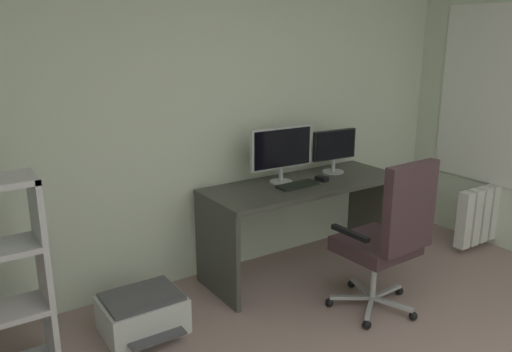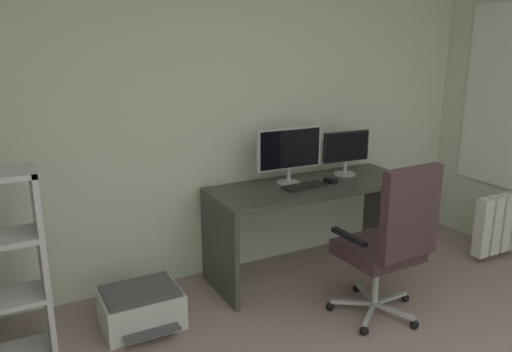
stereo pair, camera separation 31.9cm
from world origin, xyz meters
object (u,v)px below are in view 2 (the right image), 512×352
(printer, at_px, (141,307))
(monitor_secondary, at_px, (346,149))
(desk, at_px, (312,206))
(keyboard, at_px, (304,186))
(monitor_main, at_px, (289,151))
(radiator, at_px, (508,221))
(office_chair, at_px, (390,239))
(computer_mouse, at_px, (331,181))

(printer, bearing_deg, monitor_secondary, 7.41)
(desk, height_order, keyboard, keyboard)
(desk, relative_size, monitor_main, 2.99)
(desk, relative_size, printer, 3.23)
(monitor_secondary, relative_size, radiator, 0.55)
(monitor_main, bearing_deg, monitor_secondary, 0.01)
(radiator, bearing_deg, office_chair, -169.21)
(monitor_main, relative_size, keyboard, 1.61)
(monitor_secondary, relative_size, computer_mouse, 4.11)
(keyboard, xyz_separation_m, computer_mouse, (0.25, 0.01, 0.01))
(keyboard, relative_size, computer_mouse, 3.40)
(radiator, bearing_deg, monitor_main, 160.80)
(computer_mouse, height_order, office_chair, office_chair)
(monitor_main, distance_m, radiator, 2.06)
(desk, height_order, monitor_main, monitor_main)
(desk, distance_m, printer, 1.51)
(monitor_secondary, bearing_deg, keyboard, -163.19)
(monitor_main, xyz_separation_m, printer, (-1.28, -0.24, -0.88))
(monitor_main, distance_m, computer_mouse, 0.41)
(monitor_secondary, distance_m, keyboard, 0.56)
(monitor_main, height_order, monitor_secondary, monitor_main)
(desk, relative_size, computer_mouse, 16.40)
(desk, xyz_separation_m, printer, (-1.44, -0.14, -0.43))
(desk, distance_m, computer_mouse, 0.25)
(printer, distance_m, radiator, 3.14)
(monitor_main, relative_size, monitor_secondary, 1.33)
(monitor_secondary, xyz_separation_m, printer, (-1.82, -0.24, -0.83))
(desk, xyz_separation_m, radiator, (1.67, -0.54, -0.24))
(computer_mouse, height_order, printer, computer_mouse)
(desk, relative_size, monitor_secondary, 3.99)
(printer, bearing_deg, radiator, -7.35)
(office_chair, distance_m, radiator, 1.69)
(computer_mouse, bearing_deg, monitor_main, 147.55)
(office_chair, bearing_deg, keyboard, 100.19)
(monitor_secondary, bearing_deg, desk, -166.12)
(desk, distance_m, radiator, 1.77)
(monitor_secondary, xyz_separation_m, office_chair, (-0.36, -0.95, -0.37))
(desk, height_order, monitor_secondary, monitor_secondary)
(office_chair, bearing_deg, monitor_secondary, 69.49)
(desk, xyz_separation_m, monitor_main, (-0.16, 0.10, 0.45))
(office_chair, bearing_deg, computer_mouse, 82.30)
(desk, height_order, computer_mouse, computer_mouse)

